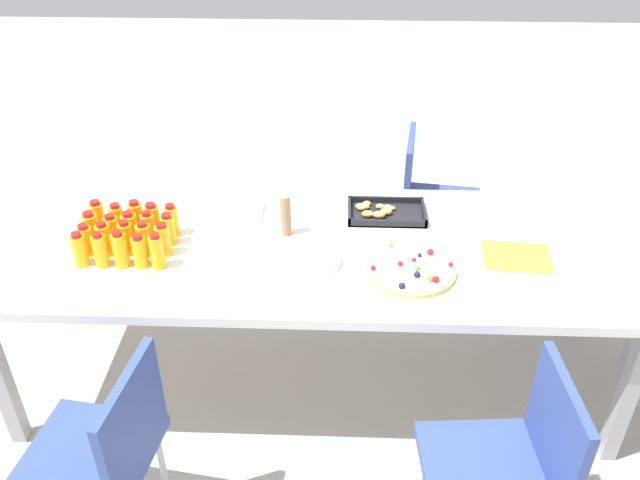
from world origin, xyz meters
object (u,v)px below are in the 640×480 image
Objects in this scene: juice_bottle_14 at (168,230)px; juice_bottle_10 at (91,229)px; chair_far_right at (429,197)px; juice_bottle_18 at (153,220)px; juice_bottle_11 at (112,230)px; fruit_pizza at (411,269)px; juice_bottle_17 at (136,218)px; snack_tray at (383,212)px; juice_bottle_8 at (144,240)px; juice_bottle_9 at (163,240)px; party_table at (313,256)px; juice_bottle_4 at (157,252)px; juice_bottle_5 at (86,240)px; juice_bottle_12 at (130,229)px; paper_folder at (517,256)px; juice_bottle_6 at (104,240)px; cardboard_tube at (286,215)px; juice_bottle_1 at (100,250)px; napkin_stack at (246,211)px; juice_bottle_7 at (126,238)px; juice_bottle_19 at (172,221)px; juice_bottle_3 at (140,251)px; chair_near_left at (105,450)px; juice_bottle_2 at (120,250)px; juice_bottle_0 at (79,250)px; juice_bottle_15 at (98,218)px; chair_near_right at (511,462)px; plate_stack at (319,261)px; juice_bottle_13 at (149,229)px.

juice_bottle_10 is at bearing -178.17° from juice_bottle_14.
juice_bottle_18 reaches higher than chair_far_right.
fruit_pizza is at bearing -7.07° from juice_bottle_11.
snack_tray is at bearing 9.82° from juice_bottle_17.
juice_bottle_8 is 1.05× the size of juice_bottle_9.
juice_bottle_8 is 1.04× the size of juice_bottle_18.
party_table is 0.42m from fruit_pizza.
chair_far_right is 5.62× the size of juice_bottle_4.
juice_bottle_8 reaches higher than juice_bottle_5.
juice_bottle_5 is at bearing -179.94° from juice_bottle_8.
juice_bottle_14 is at bearing 0.44° from juice_bottle_12.
paper_folder is (1.45, -0.11, -0.06)m from juice_bottle_18.
juice_bottle_6 reaches higher than snack_tray.
juice_bottle_10 reaches higher than juice_bottle_14.
juice_bottle_1 is at bearing -160.21° from cardboard_tube.
juice_bottle_9 is at bearing -160.65° from cardboard_tube.
juice_bottle_4 is at bearing -124.05° from napkin_stack.
fruit_pizza is 0.43m from paper_folder.
juice_bottle_9 reaches higher than juice_bottle_5.
juice_bottle_6 is at bearing -174.06° from juice_bottle_7.
juice_bottle_4 is at bearing -18.85° from juice_bottle_6.
juice_bottle_19 is at bearing 89.76° from juice_bottle_14.
chair_near_left is at bearing -88.11° from juice_bottle_3.
juice_bottle_2 is 0.23m from juice_bottle_17.
juice_bottle_17 is at bearing 85.96° from juice_bottle_12.
juice_bottle_2 reaches higher than juice_bottle_0.
juice_bottle_18 is (-0.07, 0.23, -0.00)m from juice_bottle_4.
party_table is 0.89m from juice_bottle_15.
party_table is 14.54× the size of cardboard_tube.
juice_bottle_5 is 1.26m from fruit_pizza.
juice_bottle_8 is (0.23, 0.00, 0.01)m from juice_bottle_5.
chair_near_right is at bearing -31.35° from juice_bottle_9.
chair_near_right is 1.56m from juice_bottle_2.
juice_bottle_9 is 0.54× the size of paper_folder.
juice_bottle_5 is 0.23m from juice_bottle_8.
juice_bottle_8 is at bearing -17.17° from juice_bottle_10.
juice_bottle_18 reaches higher than plate_stack.
juice_bottle_14 is (0.08, 0.01, -0.01)m from juice_bottle_13.
fruit_pizza is 0.41m from snack_tray.
juice_bottle_19 is (-0.57, 0.05, 0.12)m from party_table.
chair_far_right is 1.66m from juice_bottle_15.
chair_near_right reaches higher than snack_tray.
juice_bottle_11 is 0.07m from juice_bottle_12.
juice_bottle_8 is at bearing -178.52° from paper_folder.
juice_bottle_18 is at bearing 10.34° from chair_near_left.
juice_bottle_9 is at bearing 54.37° from chair_near_right.
juice_bottle_7 is at bearing -173.20° from party_table.
juice_bottle_12 is at bearing 45.63° from juice_bottle_0.
juice_bottle_5 is at bearing 59.87° from chair_near_right.
juice_bottle_8 reaches higher than juice_bottle_9.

